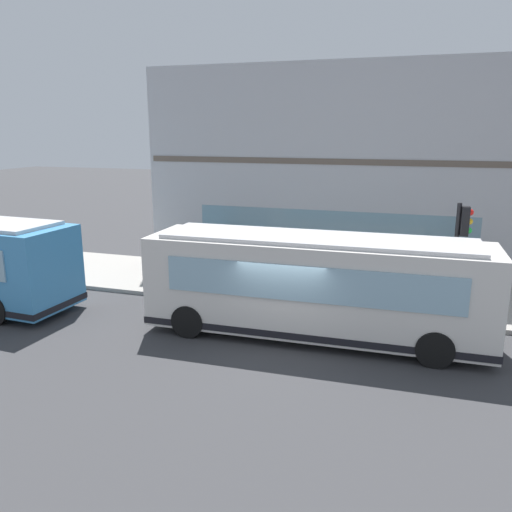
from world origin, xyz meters
TOP-DOWN VIEW (x-y plane):
  - ground at (0.00, 0.00)m, footprint 120.00×120.00m
  - sidewalk_curb at (5.02, 0.00)m, footprint 4.85×40.00m
  - building_corner at (11.05, 0.00)m, footprint 7.27×16.62m
  - city_bus_nearside at (0.73, -0.69)m, footprint 2.74×10.08m
  - traffic_light_near_corner at (2.97, -4.76)m, footprint 0.32×0.49m
  - fire_hydrant at (5.90, -5.44)m, footprint 0.35×0.35m
  - pedestrian_walking_along_curb at (6.55, 2.99)m, footprint 0.32×0.32m
  - pedestrian_near_hydrant at (5.40, 7.10)m, footprint 0.32×0.32m
  - pedestrian_near_building_entrance at (4.70, -3.96)m, footprint 0.32×0.32m

SIDE VIEW (x-z plane):
  - ground at x=0.00m, z-range 0.00..0.00m
  - sidewalk_curb at x=5.02m, z-range 0.00..0.15m
  - fire_hydrant at x=5.90m, z-range 0.14..0.88m
  - pedestrian_walking_along_curb at x=6.55m, z-range 0.26..1.80m
  - pedestrian_near_hydrant at x=5.40m, z-range 0.26..1.85m
  - pedestrian_near_building_entrance at x=4.70m, z-range 0.29..2.04m
  - city_bus_nearside at x=0.73m, z-range 0.02..3.09m
  - traffic_light_near_corner at x=2.97m, z-range 0.89..4.66m
  - building_corner at x=11.05m, z-range -0.01..8.74m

